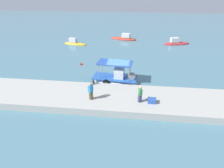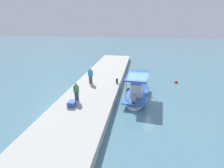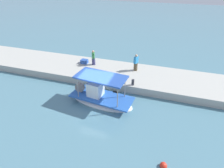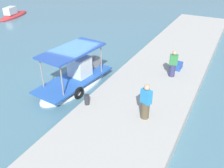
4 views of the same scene
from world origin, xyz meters
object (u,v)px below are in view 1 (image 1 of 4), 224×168
cargo_crate (152,101)px  marker_buoy (81,64)px  fisherman_by_crate (140,95)px  moored_boat_mid (124,38)px  main_fishing_boat (116,78)px  mooring_bollard (93,82)px  moored_boat_near (75,43)px  moored_boat_far (176,43)px  fisherman_near_bollard (91,92)px

cargo_crate → marker_buoy: 13.44m
fisherman_by_crate → cargo_crate: 1.21m
moored_boat_mid → main_fishing_boat: bearing=-89.8°
mooring_bollard → moored_boat_near: 18.12m
cargo_crate → moored_boat_far: size_ratio=0.14×
moored_boat_near → main_fishing_boat: bearing=-57.5°
fisherman_near_bollard → moored_boat_near: bearing=110.6°
moored_boat_mid → cargo_crate: bearing=-80.9°
fisherman_near_bollard → cargo_crate: bearing=0.3°
fisherman_near_bollard → cargo_crate: (5.62, 0.03, -0.57)m
fisherman_near_bollard → marker_buoy: (-3.62, 9.75, -1.41)m
main_fishing_boat → marker_buoy: (-5.44, 4.61, -0.33)m
mooring_bollard → cargo_crate: size_ratio=0.74×
fisherman_by_crate → marker_buoy: fisherman_by_crate is taller
fisherman_by_crate → mooring_bollard: size_ratio=3.02×
cargo_crate → moored_boat_mid: bearing=99.1°
moored_boat_far → main_fishing_boat: bearing=-121.4°
fisherman_near_bollard → marker_buoy: size_ratio=4.25×
marker_buoy → moored_boat_far: (15.60, 12.03, 0.14)m
marker_buoy → moored_boat_near: size_ratio=0.08×
fisherman_by_crate → mooring_bollard: 5.66m
main_fishing_boat → moored_boat_mid: 18.98m
fisherman_near_bollard → moored_boat_near: 20.94m
fisherman_near_bollard → moored_boat_far: bearing=61.2°
moored_boat_mid → fisherman_by_crate: bearing=-83.5°
fisherman_near_bollard → marker_buoy: 10.50m
fisherman_near_bollard → moored_boat_mid: size_ratio=0.30×
marker_buoy → moored_boat_mid: size_ratio=0.07×
main_fishing_boat → fisherman_near_bollard: main_fishing_boat is taller
main_fishing_boat → cargo_crate: main_fishing_boat is taller
fisherman_near_bollard → fisherman_by_crate: size_ratio=1.06×
marker_buoy → moored_boat_mid: (5.37, 14.37, 0.15)m
cargo_crate → moored_boat_far: (6.36, 21.75, -0.70)m
main_fishing_boat → marker_buoy: bearing=139.7°
main_fishing_boat → fisherman_near_bollard: 5.56m
fisherman_near_bollard → cargo_crate: fisherman_near_bollard is taller
fisherman_by_crate → cargo_crate: bearing=-0.6°
main_fishing_boat → moored_boat_mid: bearing=90.2°
marker_buoy → main_fishing_boat: bearing=-40.3°
fisherman_by_crate → moored_boat_mid: size_ratio=0.28×
fisherman_near_bollard → moored_boat_mid: bearing=85.8°
main_fishing_boat → mooring_bollard: size_ratio=10.38×
marker_buoy → cargo_crate: bearing=-46.5°
marker_buoy → moored_boat_near: 10.50m
moored_boat_mid → moored_boat_far: size_ratio=1.08×
moored_boat_near → fisherman_by_crate: bearing=-58.7°
marker_buoy → moored_boat_mid: 15.34m
main_fishing_boat → fisherman_near_bollard: size_ratio=3.23×
fisherman_near_bollard → moored_boat_far: (11.98, 21.78, -1.27)m
marker_buoy → moored_boat_near: moored_boat_near is taller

